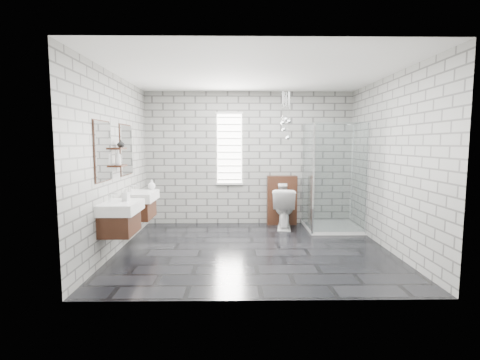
{
  "coord_description": "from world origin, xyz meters",
  "views": [
    {
      "loc": [
        -0.28,
        -5.32,
        1.65
      ],
      "look_at": [
        -0.2,
        0.35,
        1.06
      ],
      "focal_mm": 26.0,
      "sensor_mm": 36.0,
      "label": 1
    }
  ],
  "objects_px": {
    "vanity_right": "(138,197)",
    "vanity_left": "(118,209)",
    "shower_enclosure": "(329,204)",
    "toilet": "(284,208)",
    "cistern_panel": "(282,200)"
  },
  "relations": [
    {
      "from": "shower_enclosure",
      "to": "toilet",
      "type": "distance_m",
      "value": 0.86
    },
    {
      "from": "vanity_left",
      "to": "shower_enclosure",
      "type": "xyz_separation_m",
      "value": [
        3.41,
        1.73,
        -0.25
      ]
    },
    {
      "from": "vanity_left",
      "to": "shower_enclosure",
      "type": "bearing_deg",
      "value": 26.96
    },
    {
      "from": "vanity_right",
      "to": "cistern_panel",
      "type": "xyz_separation_m",
      "value": [
        2.58,
        1.24,
        -0.26
      ]
    },
    {
      "from": "vanity_right",
      "to": "shower_enclosure",
      "type": "bearing_deg",
      "value": 11.94
    },
    {
      "from": "vanity_right",
      "to": "shower_enclosure",
      "type": "distance_m",
      "value": 3.49
    },
    {
      "from": "vanity_right",
      "to": "vanity_left",
      "type": "bearing_deg",
      "value": -90.0
    },
    {
      "from": "vanity_right",
      "to": "toilet",
      "type": "distance_m",
      "value": 2.77
    },
    {
      "from": "vanity_right",
      "to": "toilet",
      "type": "relative_size",
      "value": 1.99
    },
    {
      "from": "toilet",
      "to": "cistern_panel",
      "type": "bearing_deg",
      "value": -82.05
    },
    {
      "from": "cistern_panel",
      "to": "shower_enclosure",
      "type": "height_order",
      "value": "shower_enclosure"
    },
    {
      "from": "shower_enclosure",
      "to": "vanity_right",
      "type": "bearing_deg",
      "value": -168.06
    },
    {
      "from": "vanity_left",
      "to": "cistern_panel",
      "type": "xyz_separation_m",
      "value": [
        2.58,
        2.25,
        -0.26
      ]
    },
    {
      "from": "vanity_right",
      "to": "cistern_panel",
      "type": "distance_m",
      "value": 2.87
    },
    {
      "from": "toilet",
      "to": "shower_enclosure",
      "type": "bearing_deg",
      "value": 173.82
    }
  ]
}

